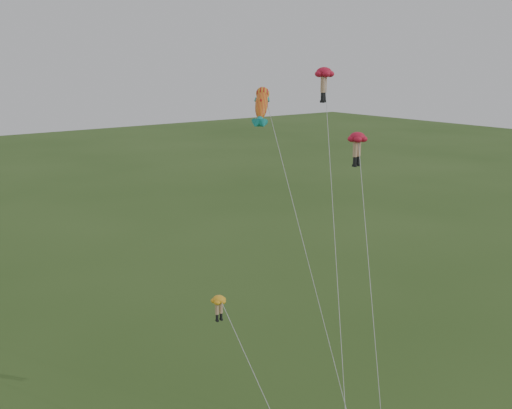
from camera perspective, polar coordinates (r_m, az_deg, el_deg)
legs_kite_red_high at (r=37.32m, az=6.85°, el=12.08°), size 8.29×11.18×19.67m
legs_kite_red_mid at (r=35.63m, az=10.15°, el=5.78°), size 5.99×8.43×15.82m
legs_kite_yellow at (r=32.19m, az=-3.29°, el=-10.57°), size 1.56×9.76×7.30m
fish_kite at (r=36.11m, az=0.63°, el=9.88°), size 3.51×12.40×18.69m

